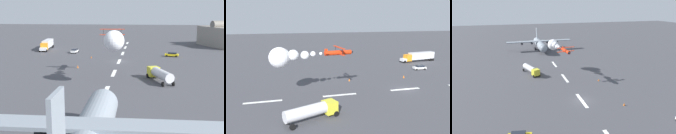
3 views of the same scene
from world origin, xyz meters
The scene contains 10 objects.
ground_plane centered at (0.00, 0.00, 0.00)m, with size 440.00×440.00×0.00m, color #424247.
runway_stripe_3 centered at (0.00, 0.00, 0.01)m, with size 8.00×0.90×0.01m, color white.
runway_stripe_4 centered at (16.95, 0.00, 0.01)m, with size 8.00×0.90×0.01m, color white.
runway_stripe_5 centered at (33.90, 0.00, 0.01)m, with size 8.00×0.90×0.01m, color white.
stunt_biplane_red centered at (28.57, 0.99, 9.75)m, with size 18.61×6.87×4.26m.
semi_truck_orange centered at (-24.87, -30.92, 2.14)m, with size 15.60×4.58×3.70m.
fuel_tanker_truck centered at (24.82, 11.01, 1.75)m, with size 9.97×5.94×2.90m.
followme_car_yellow centered at (-16.39, -17.75, 0.81)m, with size 4.41×2.31×1.52m.
traffic_cone_near centered at (-5.38, -9.64, 0.38)m, with size 0.44×0.44×0.75m, color orange.
traffic_cone_far centered at (11.37, -10.53, 0.38)m, with size 0.44×0.44×0.75m, color orange.
Camera 2 is at (29.13, 45.73, 17.34)m, focal length 34.61 mm.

